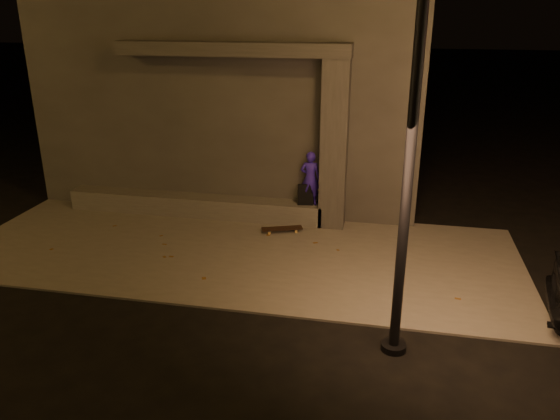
% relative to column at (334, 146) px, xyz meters
% --- Properties ---
extents(ground, '(120.00, 120.00, 0.00)m').
position_rel_column_xyz_m(ground, '(-1.70, -3.75, -1.84)').
color(ground, black).
rests_on(ground, ground).
extents(sidewalk, '(11.00, 4.40, 0.04)m').
position_rel_column_xyz_m(sidewalk, '(-1.70, -1.75, -1.82)').
color(sidewalk, '#68635B').
rests_on(sidewalk, ground).
extents(building, '(9.00, 5.10, 5.22)m').
position_rel_column_xyz_m(building, '(-2.70, 2.74, 0.77)').
color(building, '#3A3835').
rests_on(building, ground).
extents(ledge, '(6.00, 0.55, 0.45)m').
position_rel_column_xyz_m(ledge, '(-3.20, 0.00, -1.58)').
color(ledge, '#55524D').
rests_on(ledge, sidewalk).
extents(column, '(0.55, 0.55, 3.60)m').
position_rel_column_xyz_m(column, '(0.00, 0.00, 0.00)').
color(column, '#3A3835').
rests_on(column, sidewalk).
extents(canopy, '(5.00, 0.70, 0.28)m').
position_rel_column_xyz_m(canopy, '(-2.20, 0.05, 1.94)').
color(canopy, '#3A3835').
rests_on(canopy, column).
extents(skateboarder, '(0.44, 0.29, 1.20)m').
position_rel_column_xyz_m(skateboarder, '(-0.50, 0.00, -0.75)').
color(skateboarder, '#2F1CB8').
rests_on(skateboarder, ledge).
extents(backpack, '(0.38, 0.28, 0.48)m').
position_rel_column_xyz_m(backpack, '(-0.60, 0.00, -1.18)').
color(backpack, black).
rests_on(backpack, ledge).
extents(skateboard, '(0.90, 0.51, 0.10)m').
position_rel_column_xyz_m(skateboard, '(-0.99, -0.65, -1.72)').
color(skateboard, black).
rests_on(skateboard, sidewalk).
extents(street_lamp_0, '(0.36, 0.36, 7.30)m').
position_rel_column_xyz_m(street_lamp_0, '(1.40, -4.48, 2.30)').
color(street_lamp_0, black).
rests_on(street_lamp_0, ground).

